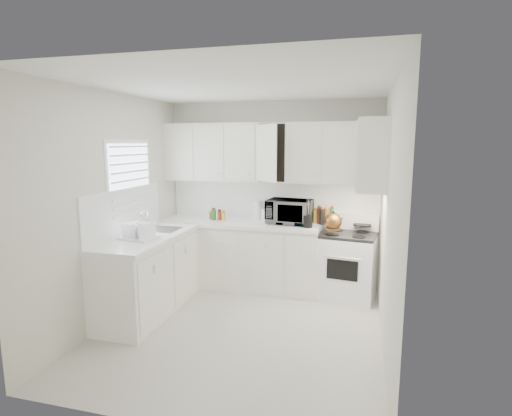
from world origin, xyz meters
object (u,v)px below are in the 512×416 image
(tea_kettle, at_px, (333,220))
(dish_rack, at_px, (138,230))
(rice_cooker, at_px, (269,214))
(utensil_crock, at_px, (308,213))
(stove, at_px, (347,257))
(microwave, at_px, (289,209))

(tea_kettle, relative_size, dish_rack, 0.70)
(rice_cooker, bearing_deg, tea_kettle, -34.02)
(tea_kettle, xyz_separation_m, utensil_crock, (-0.32, 0.01, 0.08))
(stove, distance_m, dish_rack, 2.66)
(stove, bearing_deg, utensil_crock, -155.36)
(stove, relative_size, rice_cooker, 5.16)
(dish_rack, bearing_deg, microwave, 52.61)
(tea_kettle, distance_m, utensil_crock, 0.33)
(microwave, distance_m, utensil_crock, 0.35)
(microwave, distance_m, rice_cooker, 0.31)
(microwave, relative_size, rice_cooker, 2.73)
(rice_cooker, relative_size, dish_rack, 0.55)
(stove, bearing_deg, rice_cooker, -177.70)
(tea_kettle, distance_m, rice_cooker, 0.94)
(stove, xyz_separation_m, dish_rack, (-2.29, -1.26, 0.50))
(rice_cooker, relative_size, utensil_crock, 0.56)
(tea_kettle, xyz_separation_m, dish_rack, (-2.11, -1.10, -0.01))
(dish_rack, bearing_deg, utensil_crock, 43.29)
(stove, height_order, rice_cooker, rice_cooker)
(dish_rack, bearing_deg, rice_cooker, 59.93)
(tea_kettle, xyz_separation_m, rice_cooker, (-0.90, 0.27, -0.01))
(stove, bearing_deg, microwave, -176.17)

